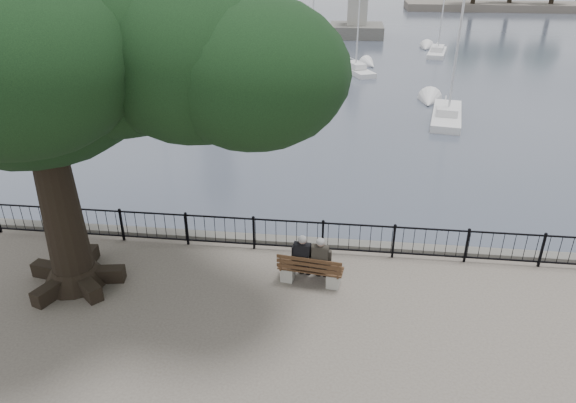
# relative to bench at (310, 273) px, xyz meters

# --- Properties ---
(harbor) EXTENTS (260.00, 260.00, 1.20)m
(harbor) POSITION_rel_bench_xyz_m (-0.77, 2.03, -0.81)
(harbor) COLOR #494843
(harbor) RESTS_ON ground
(railing) EXTENTS (22.06, 0.06, 1.00)m
(railing) POSITION_rel_bench_xyz_m (-0.77, 1.53, 0.25)
(railing) COLOR black
(railing) RESTS_ON ground
(bench) EXTENTS (1.75, 0.72, 0.89)m
(bench) POSITION_rel_bench_xyz_m (0.00, 0.00, 0.00)
(bench) COLOR gray
(bench) RESTS_ON ground
(person_left) EXTENTS (0.44, 0.74, 1.42)m
(person_left) POSITION_rel_bench_xyz_m (-0.20, 0.12, 0.34)
(person_left) COLOR black
(person_left) RESTS_ON ground
(person_right) EXTENTS (0.44, 0.74, 1.42)m
(person_right) POSITION_rel_bench_xyz_m (0.26, 0.06, 0.34)
(person_right) COLOR black
(person_right) RESTS_ON ground
(tree) EXTENTS (11.37, 7.94, 9.28)m
(tree) POSITION_rel_bench_xyz_m (-5.28, -0.55, 5.79)
(tree) COLOR black
(tree) RESTS_ON ground
(lion_monument) EXTENTS (5.86, 5.86, 8.68)m
(lion_monument) POSITION_rel_bench_xyz_m (1.23, 48.96, 0.86)
(lion_monument) COLOR #494843
(lion_monument) RESTS_ON ground
(sailboat_a) EXTENTS (3.01, 4.99, 9.19)m
(sailboat_a) POSITION_rel_bench_xyz_m (-9.83, 16.57, -1.02)
(sailboat_a) COLOR silver
(sailboat_a) RESTS_ON ground
(sailboat_b) EXTENTS (2.27, 5.69, 12.25)m
(sailboat_b) POSITION_rel_bench_xyz_m (-5.20, 20.75, -0.96)
(sailboat_b) COLOR silver
(sailboat_b) RESTS_ON ground
(sailboat_c) EXTENTS (2.56, 5.87, 10.86)m
(sailboat_c) POSITION_rel_bench_xyz_m (6.46, 18.52, -1.00)
(sailboat_c) COLOR silver
(sailboat_c) RESTS_ON ground
(sailboat_e) EXTENTS (3.54, 6.09, 13.87)m
(sailboat_e) POSITION_rel_bench_xyz_m (-12.60, 29.20, -0.93)
(sailboat_e) COLOR silver
(sailboat_e) RESTS_ON ground
(sailboat_f) EXTENTS (3.22, 4.96, 9.95)m
(sailboat_f) POSITION_rel_bench_xyz_m (1.20, 30.36, -1.00)
(sailboat_f) COLOR silver
(sailboat_f) RESTS_ON ground
(sailboat_g) EXTENTS (2.48, 5.35, 9.02)m
(sailboat_g) POSITION_rel_bench_xyz_m (8.70, 38.85, -1.03)
(sailboat_g) COLOR silver
(sailboat_g) RESTS_ON ground
(sailboat_h) EXTENTS (2.04, 6.25, 13.29)m
(sailboat_h) POSITION_rel_bench_xyz_m (-2.78, 37.73, -0.95)
(sailboat_h) COLOR silver
(sailboat_h) RESTS_ON ground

